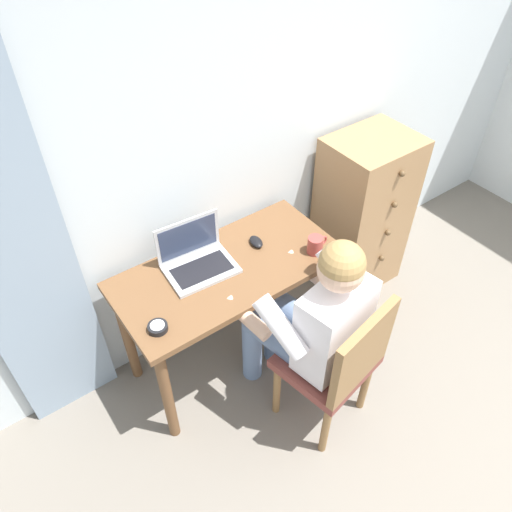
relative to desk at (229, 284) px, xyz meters
The scene contains 10 objects.
wall_back 0.90m from the desk, 33.25° to the left, with size 4.80×0.05×2.50m, color silver.
curtain_panel 1.01m from the desk, 161.82° to the left, with size 0.46×0.03×2.14m, color #8EA3B7.
desk is the anchor object (origin of this frame).
dresser 1.07m from the desk, ahead, with size 0.51×0.44×1.07m.
chair 0.67m from the desk, 72.42° to the right, with size 0.49×0.47×0.89m.
person_seated 0.49m from the desk, 69.31° to the right, with size 0.60×0.63×1.20m.
laptop 0.23m from the desk, 138.97° to the left, with size 0.36×0.27×0.24m.
computer_mouse 0.26m from the desk, 15.61° to the left, with size 0.06×0.10×0.03m, color black.
desk_clock 0.51m from the desk, 162.86° to the right, with size 0.09×0.09×0.03m.
coffee_mug 0.49m from the desk, 21.18° to the right, with size 0.12×0.08×0.09m.
Camera 1 is at (-1.46, 0.33, 2.49)m, focal length 34.87 mm.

